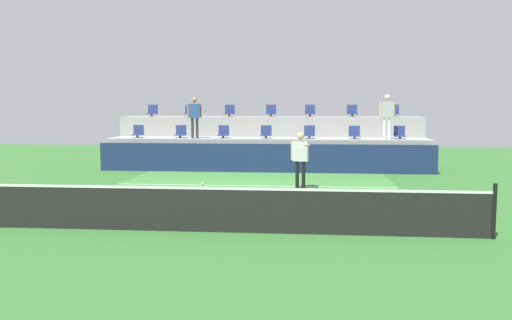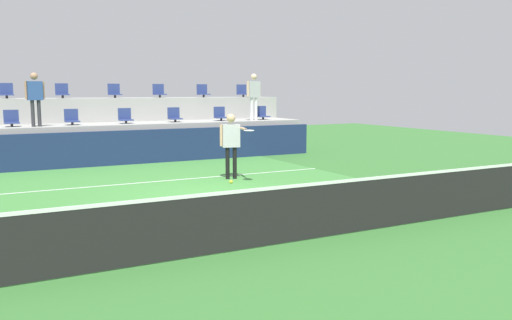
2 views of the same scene
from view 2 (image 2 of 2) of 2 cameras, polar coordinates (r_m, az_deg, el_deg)
name	(u,v)px [view 2 (image 2 of 2)]	position (r m, az deg, el deg)	size (l,w,h in m)	color
ground_plane	(209,196)	(11.94, -5.11, -3.91)	(40.00, 40.00, 0.00)	#336B2D
court_inner_paint	(193,189)	(12.85, -6.84, -3.11)	(9.00, 10.00, 0.01)	#3D7F38
court_service_line	(174,180)	(14.14, -8.88, -2.16)	(9.00, 0.06, 0.00)	white
tennis_net	(307,209)	(8.37, 5.58, -5.34)	(10.48, 0.08, 1.07)	black
sponsor_backboard	(137,147)	(17.49, -12.78, 1.38)	(13.00, 0.16, 1.10)	navy
seating_tier_lower	(126,141)	(18.73, -13.83, 1.97)	(13.00, 1.80, 1.25)	#9E9E99
seating_tier_upper	(114,126)	(20.44, -15.10, 3.57)	(13.00, 1.80, 2.10)	#9E9E99
stadium_chair_lower_left	(11,120)	(18.08, -24.92, 3.97)	(0.44, 0.40, 0.52)	#2D2D33
stadium_chair_lower_mid_left	(72,118)	(18.26, -19.29, 4.27)	(0.44, 0.40, 0.52)	#2D2D33
stadium_chair_lower_center	(125,117)	(18.60, -13.95, 4.52)	(0.44, 0.40, 0.52)	#2D2D33
stadium_chair_lower_mid_right	(174,116)	(19.10, -8.81, 4.73)	(0.44, 0.40, 0.52)	#2D2D33
stadium_chair_lower_right	(220,115)	(19.76, -3.88, 4.88)	(0.44, 0.40, 0.52)	#2D2D33
stadium_chair_lower_far_right	(262,114)	(20.54, 0.66, 5.00)	(0.44, 0.40, 0.52)	#2D2D33
stadium_chair_upper_left	(6,92)	(19.85, -25.37, 6.65)	(0.44, 0.40, 0.52)	#2D2D33
stadium_chair_upper_mid_left	(62,92)	(20.02, -20.22, 6.91)	(0.44, 0.40, 0.52)	#2D2D33
stadium_chair_upper_center	(114,92)	(20.35, -15.05, 7.12)	(0.44, 0.40, 0.52)	#2D2D33
stadium_chair_upper_mid_right	(159,92)	(20.80, -10.43, 7.25)	(0.44, 0.40, 0.52)	#2D2D33
stadium_chair_upper_right	(203,92)	(21.41, -5.77, 7.34)	(0.44, 0.40, 0.52)	#2D2D33
stadium_chair_upper_far_right	(242,92)	(22.14, -1.47, 7.38)	(0.44, 0.40, 0.52)	#2D2D33
tennis_player	(232,139)	(14.05, -2.66, 2.26)	(0.60, 1.29, 1.75)	black
spectator_leaning_on_rail	(35,94)	(17.72, -22.78, 6.57)	(0.59, 0.25, 1.66)	#2D2D33
spectator_in_grey	(254,92)	(19.92, -0.24, 7.35)	(0.61, 0.26, 1.74)	white
tennis_ball	(231,182)	(9.16, -2.71, -2.37)	(0.07, 0.07, 0.07)	#CCE033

